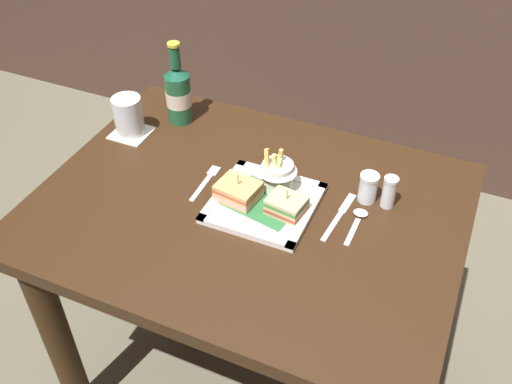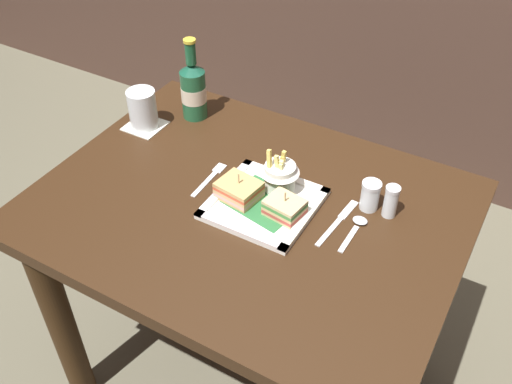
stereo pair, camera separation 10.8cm
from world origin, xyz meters
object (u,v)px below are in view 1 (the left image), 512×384
(sandwich_half_right, at_px, (286,206))
(salt_shaker, at_px, (368,189))
(water_glass, at_px, (129,118))
(knife, at_px, (340,214))
(fries_cup, at_px, (278,171))
(pepper_shaker, at_px, (389,194))
(sandwich_half_left, at_px, (238,192))
(dining_table, at_px, (249,246))
(square_plate, at_px, (264,203))
(fork, at_px, (206,181))
(spoon, at_px, (359,218))
(beer_bottle, at_px, (178,93))

(sandwich_half_right, xyz_separation_m, salt_shaker, (0.16, 0.13, 0.00))
(water_glass, bearing_deg, knife, -7.70)
(fries_cup, distance_m, pepper_shaker, 0.27)
(sandwich_half_left, relative_size, fries_cup, 0.92)
(dining_table, xyz_separation_m, sandwich_half_right, (0.10, -0.00, 0.18))
(salt_shaker, bearing_deg, knife, -118.24)
(square_plate, bearing_deg, pepper_shaker, 23.74)
(sandwich_half_right, xyz_separation_m, water_glass, (-0.51, 0.14, 0.02))
(fork, bearing_deg, square_plate, -8.31)
(sandwich_half_left, relative_size, fork, 0.73)
(square_plate, distance_m, fork, 0.17)
(sandwich_half_right, xyz_separation_m, pepper_shaker, (0.21, 0.13, 0.01))
(spoon, bearing_deg, beer_bottle, 161.21)
(knife, bearing_deg, beer_bottle, 159.44)
(sandwich_half_left, relative_size, beer_bottle, 0.45)
(beer_bottle, bearing_deg, knife, -20.56)
(square_plate, relative_size, sandwich_half_right, 2.57)
(square_plate, bearing_deg, fries_cup, 82.94)
(spoon, height_order, salt_shaker, salt_shaker)
(sandwich_half_left, height_order, knife, sandwich_half_left)
(sandwich_half_left, distance_m, pepper_shaker, 0.35)
(beer_bottle, height_order, pepper_shaker, beer_bottle)
(spoon, bearing_deg, salt_shaker, 91.47)
(sandwich_half_left, relative_size, knife, 0.59)
(sandwich_half_right, bearing_deg, salt_shaker, 40.40)
(sandwich_half_right, xyz_separation_m, spoon, (0.16, 0.06, -0.03))
(square_plate, height_order, fork, square_plate)
(fries_cup, height_order, water_glass, fries_cup)
(fork, bearing_deg, water_glass, 160.58)
(knife, bearing_deg, fries_cup, 171.91)
(dining_table, xyz_separation_m, pepper_shaker, (0.30, 0.13, 0.18))
(fries_cup, height_order, knife, fries_cup)
(sandwich_half_left, relative_size, salt_shaker, 1.41)
(dining_table, xyz_separation_m, fries_cup, (0.04, 0.08, 0.20))
(sandwich_half_left, xyz_separation_m, pepper_shaker, (0.33, 0.13, 0.00))
(spoon, distance_m, salt_shaker, 0.08)
(beer_bottle, relative_size, salt_shaker, 3.16)
(spoon, bearing_deg, water_glass, 173.12)
(pepper_shaker, bearing_deg, knife, -139.68)
(square_plate, height_order, water_glass, water_glass)
(fork, relative_size, spoon, 1.16)
(fries_cup, bearing_deg, salt_shaker, 14.35)
(dining_table, bearing_deg, pepper_shaker, 23.13)
(fries_cup, xyz_separation_m, salt_shaker, (0.21, 0.05, -0.03))
(fries_cup, bearing_deg, pepper_shaker, 11.69)
(sandwich_half_right, relative_size, fork, 0.64)
(knife, distance_m, salt_shaker, 0.09)
(knife, bearing_deg, square_plate, -167.20)
(dining_table, distance_m, fork, 0.20)
(sandwich_half_left, relative_size, pepper_shaker, 1.28)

